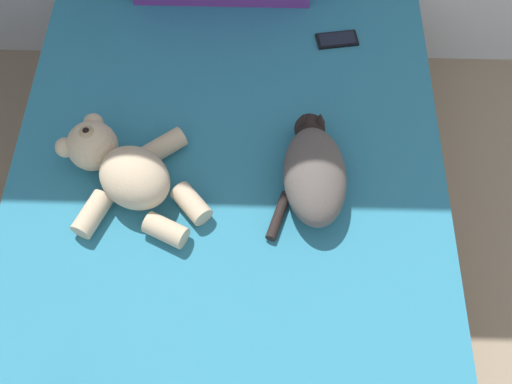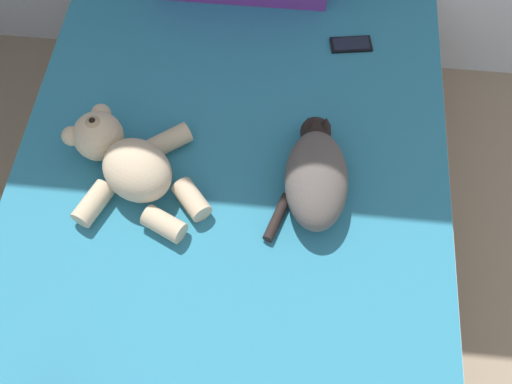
{
  "view_description": "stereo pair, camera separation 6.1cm",
  "coord_description": "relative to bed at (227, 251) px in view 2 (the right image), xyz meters",
  "views": [
    {
      "loc": [
        1.4,
        2.42,
        2.09
      ],
      "look_at": [
        1.38,
        3.26,
        0.59
      ],
      "focal_mm": 41.12,
      "sensor_mm": 36.0,
      "label": 1
    },
    {
      "loc": [
        1.46,
        2.43,
        2.09
      ],
      "look_at": [
        1.38,
        3.26,
        0.59
      ],
      "focal_mm": 41.12,
      "sensor_mm": 36.0,
      "label": 2
    }
  ],
  "objects": [
    {
      "name": "bed",
      "position": [
        0.0,
        0.0,
        0.0
      ],
      "size": [
        1.44,
        2.1,
        0.5
      ],
      "color": "brown",
      "rests_on": "ground_plane"
    },
    {
      "name": "teddy_bear",
      "position": [
        -0.31,
        0.13,
        0.32
      ],
      "size": [
        0.49,
        0.43,
        0.17
      ],
      "color": "beige",
      "rests_on": "bed"
    },
    {
      "name": "cat",
      "position": [
        0.27,
        0.14,
        0.32
      ],
      "size": [
        0.25,
        0.43,
        0.15
      ],
      "color": "#59514C",
      "rests_on": "bed"
    },
    {
      "name": "cell_phone",
      "position": [
        0.37,
        0.74,
        0.26
      ],
      "size": [
        0.16,
        0.1,
        0.01
      ],
      "color": "black",
      "rests_on": "bed"
    }
  ]
}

